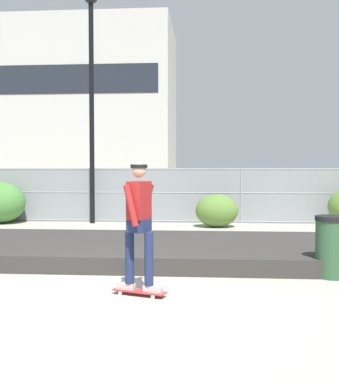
{
  "coord_description": "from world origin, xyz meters",
  "views": [
    {
      "loc": [
        1.38,
        -6.5,
        1.81
      ],
      "look_at": [
        0.53,
        4.16,
        1.3
      ],
      "focal_mm": 44.96,
      "sensor_mm": 36.0,
      "label": 1
    }
  ],
  "objects_px": {
    "street_lamp": "(91,83)",
    "parked_car_mid": "(175,193)",
    "trash_bin": "(333,246)",
    "shrub_center": "(217,211)",
    "skateboard": "(139,291)",
    "parked_car_near": "(49,192)",
    "skater": "(139,218)"
  },
  "relations": [
    {
      "from": "parked_car_near",
      "to": "trash_bin",
      "type": "xyz_separation_m",
      "value": [
        8.8,
        -11.72,
        -0.32
      ]
    },
    {
      "from": "shrub_center",
      "to": "trash_bin",
      "type": "distance_m",
      "value": 7.11
    },
    {
      "from": "skateboard",
      "to": "street_lamp",
      "type": "bearing_deg",
      "value": 107.65
    },
    {
      "from": "street_lamp",
      "to": "parked_car_mid",
      "type": "distance_m",
      "value": 5.93
    },
    {
      "from": "skater",
      "to": "shrub_center",
      "type": "bearing_deg",
      "value": 81.36
    },
    {
      "from": "street_lamp",
      "to": "parked_car_mid",
      "type": "relative_size",
      "value": 1.67
    },
    {
      "from": "street_lamp",
      "to": "parked_car_near",
      "type": "distance_m",
      "value": 6.27
    },
    {
      "from": "parked_car_mid",
      "to": "shrub_center",
      "type": "bearing_deg",
      "value": -70.33
    },
    {
      "from": "parked_car_near",
      "to": "parked_car_mid",
      "type": "bearing_deg",
      "value": -3.17
    },
    {
      "from": "street_lamp",
      "to": "trash_bin",
      "type": "xyz_separation_m",
      "value": [
        5.94,
        -7.66,
        -4.15
      ]
    },
    {
      "from": "parked_car_near",
      "to": "parked_car_mid",
      "type": "height_order",
      "value": "same"
    },
    {
      "from": "skateboard",
      "to": "parked_car_near",
      "type": "relative_size",
      "value": 0.18
    },
    {
      "from": "skateboard",
      "to": "parked_car_mid",
      "type": "relative_size",
      "value": 0.18
    },
    {
      "from": "skateboard",
      "to": "trash_bin",
      "type": "distance_m",
      "value": 3.4
    },
    {
      "from": "parked_car_near",
      "to": "street_lamp",
      "type": "bearing_deg",
      "value": -54.85
    },
    {
      "from": "street_lamp",
      "to": "parked_car_mid",
      "type": "bearing_deg",
      "value": 56.18
    },
    {
      "from": "skateboard",
      "to": "skater",
      "type": "relative_size",
      "value": 0.45
    },
    {
      "from": "shrub_center",
      "to": "trash_bin",
      "type": "relative_size",
      "value": 1.29
    },
    {
      "from": "parked_car_near",
      "to": "shrub_center",
      "type": "xyz_separation_m",
      "value": [
        7.0,
        -4.84,
        -0.32
      ]
    },
    {
      "from": "parked_car_near",
      "to": "trash_bin",
      "type": "distance_m",
      "value": 14.66
    },
    {
      "from": "skateboard",
      "to": "trash_bin",
      "type": "xyz_separation_m",
      "value": [
        3.06,
        1.41,
        0.46
      ]
    },
    {
      "from": "parked_car_mid",
      "to": "trash_bin",
      "type": "relative_size",
      "value": 4.42
    },
    {
      "from": "street_lamp",
      "to": "shrub_center",
      "type": "height_order",
      "value": "street_lamp"
    },
    {
      "from": "trash_bin",
      "to": "street_lamp",
      "type": "bearing_deg",
      "value": 127.83
    },
    {
      "from": "street_lamp",
      "to": "trash_bin",
      "type": "bearing_deg",
      "value": -52.17
    },
    {
      "from": "skater",
      "to": "parked_car_mid",
      "type": "distance_m",
      "value": 12.84
    },
    {
      "from": "parked_car_mid",
      "to": "trash_bin",
      "type": "xyz_separation_m",
      "value": [
        3.42,
        -11.42,
        -0.32
      ]
    },
    {
      "from": "skateboard",
      "to": "skater",
      "type": "xyz_separation_m",
      "value": [
        0.0,
        0.0,
        1.06
      ]
    },
    {
      "from": "street_lamp",
      "to": "parked_car_near",
      "type": "bearing_deg",
      "value": 125.15
    },
    {
      "from": "trash_bin",
      "to": "skater",
      "type": "bearing_deg",
      "value": -155.22
    },
    {
      "from": "trash_bin",
      "to": "shrub_center",
      "type": "bearing_deg",
      "value": 104.67
    },
    {
      "from": "skateboard",
      "to": "skater",
      "type": "distance_m",
      "value": 1.06
    }
  ]
}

